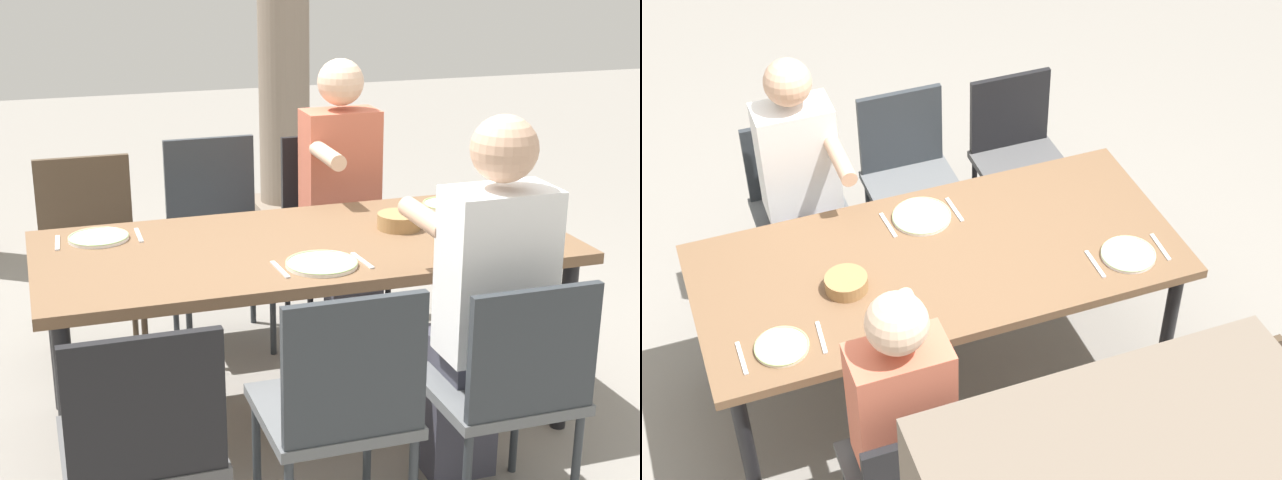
% 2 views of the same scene
% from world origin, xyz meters
% --- Properties ---
extents(ground_plane, '(16.00, 16.00, 0.00)m').
position_xyz_m(ground_plane, '(0.00, 0.00, 0.00)').
color(ground_plane, gray).
extents(dining_table, '(1.99, 0.91, 0.73)m').
position_xyz_m(dining_table, '(0.00, 0.00, 0.67)').
color(dining_table, brown).
rests_on(dining_table, ground).
extents(chair_west_north, '(0.44, 0.44, 0.89)m').
position_xyz_m(chair_west_north, '(-0.73, 0.87, 0.53)').
color(chair_west_north, '#6A6158').
rests_on(chair_west_north, ground).
extents(chair_west_south, '(0.44, 0.44, 0.87)m').
position_xyz_m(chair_west_south, '(-0.73, -0.87, 0.51)').
color(chair_west_south, '#4F4F50').
rests_on(chair_west_south, ground).
extents(chair_mid_north, '(0.44, 0.44, 0.94)m').
position_xyz_m(chair_mid_north, '(-0.16, 0.88, 0.53)').
color(chair_mid_north, '#5B5E61').
rests_on(chair_mid_north, ground).
extents(chair_mid_south, '(0.44, 0.44, 0.90)m').
position_xyz_m(chair_mid_south, '(-0.16, -0.87, 0.53)').
color(chair_mid_south, '#5B5E61').
rests_on(chair_mid_south, ground).
extents(chair_east_south, '(0.44, 0.44, 0.87)m').
position_xyz_m(chair_east_south, '(0.40, -0.87, 0.51)').
color(chair_east_south, '#5B5E61').
rests_on(chair_east_south, ground).
extents(diner_woman_green, '(0.34, 0.49, 1.31)m').
position_xyz_m(diner_woman_green, '(0.40, 0.69, 0.70)').
color(diner_woman_green, '#3F3F4C').
rests_on(diner_woman_green, ground).
extents(diner_man_white, '(0.35, 0.49, 1.33)m').
position_xyz_m(diner_man_white, '(0.40, -0.68, 0.71)').
color(diner_man_white, '#3F3F4C').
rests_on(diner_man_white, ground).
extents(plate_0, '(0.23, 0.23, 0.02)m').
position_xyz_m(plate_0, '(-0.73, 0.26, 0.74)').
color(plate_0, white).
rests_on(plate_0, dining_table).
extents(fork_0, '(0.03, 0.17, 0.01)m').
position_xyz_m(fork_0, '(-0.88, 0.26, 0.74)').
color(fork_0, silver).
rests_on(fork_0, dining_table).
extents(spoon_0, '(0.02, 0.17, 0.01)m').
position_xyz_m(spoon_0, '(-0.58, 0.26, 0.74)').
color(spoon_0, silver).
rests_on(spoon_0, dining_table).
extents(plate_1, '(0.25, 0.25, 0.02)m').
position_xyz_m(plate_1, '(-0.02, -0.27, 0.74)').
color(plate_1, white).
rests_on(plate_1, dining_table).
extents(fork_1, '(0.03, 0.17, 0.01)m').
position_xyz_m(fork_1, '(-0.17, -0.27, 0.74)').
color(fork_1, silver).
rests_on(fork_1, dining_table).
extents(spoon_1, '(0.03, 0.17, 0.01)m').
position_xyz_m(spoon_1, '(0.13, -0.27, 0.74)').
color(spoon_1, silver).
rests_on(spoon_1, dining_table).
extents(plate_2, '(0.21, 0.21, 0.02)m').
position_xyz_m(plate_2, '(0.71, 0.27, 0.74)').
color(plate_2, silver).
rests_on(plate_2, dining_table).
extents(fork_2, '(0.03, 0.17, 0.01)m').
position_xyz_m(fork_2, '(0.56, 0.27, 0.74)').
color(fork_2, silver).
rests_on(fork_2, dining_table).
extents(spoon_2, '(0.02, 0.17, 0.01)m').
position_xyz_m(spoon_2, '(0.86, 0.27, 0.74)').
color(spoon_2, silver).
rests_on(spoon_2, dining_table).
extents(bread_basket, '(0.17, 0.17, 0.06)m').
position_xyz_m(bread_basket, '(0.40, 0.05, 0.76)').
color(bread_basket, '#9E7547').
rests_on(bread_basket, dining_table).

